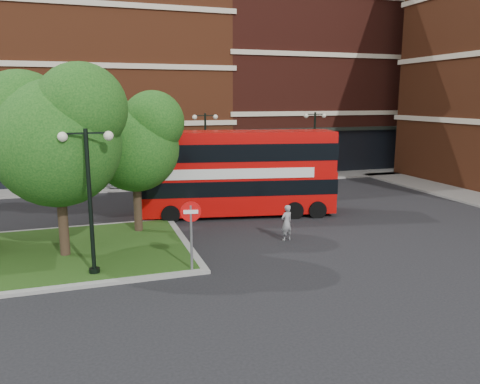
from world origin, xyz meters
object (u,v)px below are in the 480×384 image
object	(u,v)px
car_white	(293,172)
car_silver	(138,179)
bus	(237,167)
woman	(287,223)

from	to	relation	value
car_white	car_silver	bearing A→B (deg)	81.98
bus	woman	xyz separation A→B (m)	(0.65, -4.88, -1.72)
bus	car_silver	distance (m)	10.18
woman	car_silver	xyz separation A→B (m)	(-4.73, 14.02, -0.13)
bus	car_white	size ratio (longest dim) A/B	2.15
car_silver	car_white	xyz separation A→B (m)	(10.77, -1.50, 0.14)
bus	woman	size ratio (longest dim) A/B	6.61
car_silver	car_white	size ratio (longest dim) A/B	0.79
bus	car_silver	xyz separation A→B (m)	(-4.08, 9.14, -1.85)
bus	car_white	bearing A→B (deg)	59.63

